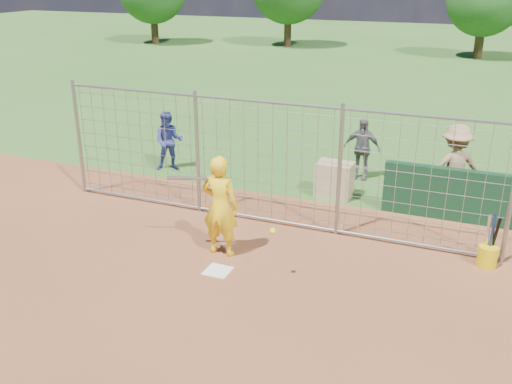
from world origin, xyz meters
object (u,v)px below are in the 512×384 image
at_px(batter, 220,206).
at_px(bucket_with_bats, 488,253).
at_px(bystander_c, 454,168).
at_px(equipment_bin, 334,179).
at_px(bystander_a, 169,141).
at_px(bystander_b, 362,148).

relative_size(batter, bucket_with_bats, 1.92).
bearing_deg(bystander_c, equipment_bin, -19.81).
xyz_separation_m(batter, bystander_c, (3.67, 3.71, 0.00)).
distance_m(bystander_a, equipment_bin, 4.42).
relative_size(equipment_bin, bucket_with_bats, 0.82).
bearing_deg(batter, bystander_a, -49.81).
bearing_deg(bucket_with_bats, equipment_bin, 146.59).
xyz_separation_m(bystander_a, bystander_c, (6.91, -0.01, 0.18)).
bearing_deg(equipment_bin, bystander_c, 6.49).
xyz_separation_m(equipment_bin, bucket_with_bats, (3.34, -2.20, -0.15)).
xyz_separation_m(batter, bystander_b, (1.45, 4.93, -0.17)).
distance_m(equipment_bin, bucket_with_bats, 4.00).
bearing_deg(equipment_bin, batter, -105.94).
bearing_deg(bystander_a, bucket_with_bats, -41.35).
height_order(batter, equipment_bin, batter).
bearing_deg(bucket_with_bats, bystander_a, 162.80).
distance_m(bystander_b, bystander_c, 2.54).
xyz_separation_m(bystander_b, bystander_c, (2.22, -1.22, 0.17)).
distance_m(bystander_a, bystander_b, 4.84).
relative_size(batter, bystander_a, 1.23).
distance_m(batter, equipment_bin, 3.75).
relative_size(bystander_a, bystander_b, 0.98).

